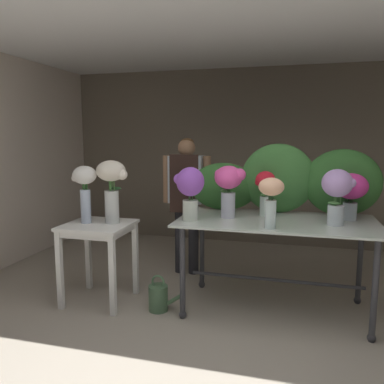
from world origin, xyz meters
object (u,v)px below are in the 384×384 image
at_px(vase_magenta_tulips, 351,190).
at_px(vase_cream_lisianthus_tall, 112,184).
at_px(vase_crimson_anemones, 265,188).
at_px(vase_fuchsia_stock, 229,185).
at_px(side_table_white, 98,235).
at_px(vase_peach_carnations, 271,195).
at_px(display_table_glass, 276,234).
at_px(florist, 187,191).
at_px(vase_lilac_roses, 337,190).
at_px(watering_can, 159,297).
at_px(vase_violet_dahlias, 190,188).
at_px(vase_white_roses_tall, 85,186).

height_order(vase_magenta_tulips, vase_cream_lisianthus_tall, vase_cream_lisianthus_tall).
bearing_deg(vase_crimson_anemones, vase_fuchsia_stock, -152.96).
bearing_deg(side_table_white, vase_peach_carnations, -4.22).
bearing_deg(vase_magenta_tulips, display_table_glass, -165.73).
relative_size(florist, vase_lilac_roses, 3.32).
height_order(side_table_white, florist, florist).
distance_m(display_table_glass, vase_peach_carnations, 0.54).
distance_m(side_table_white, vase_peach_carnations, 1.71).
relative_size(display_table_glass, watering_can, 5.00).
bearing_deg(vase_fuchsia_stock, vase_cream_lisianthus_tall, -172.13).
xyz_separation_m(vase_magenta_tulips, vase_cream_lisianthus_tall, (-2.18, -0.33, 0.03)).
distance_m(vase_magenta_tulips, vase_fuchsia_stock, 1.09).
distance_m(display_table_glass, vase_violet_dahlias, 0.89).
distance_m(vase_violet_dahlias, vase_cream_lisianthus_tall, 0.79).
distance_m(vase_lilac_roses, vase_peach_carnations, 0.59).
distance_m(vase_crimson_anemones, watering_can, 1.43).
relative_size(vase_magenta_tulips, vase_crimson_anemones, 1.00).
bearing_deg(vase_lilac_roses, side_table_white, -176.23).
height_order(vase_crimson_anemones, vase_peach_carnations, vase_crimson_anemones).
bearing_deg(vase_crimson_anemones, vase_violet_dahlias, -150.26).
bearing_deg(vase_lilac_roses, vase_white_roses_tall, -176.42).
height_order(display_table_glass, vase_white_roses_tall, vase_white_roses_tall).
xyz_separation_m(vase_crimson_anemones, vase_white_roses_tall, (-1.68, -0.37, 0.01)).
xyz_separation_m(vase_peach_carnations, vase_cream_lisianthus_tall, (-1.51, 0.18, 0.02)).
height_order(florist, vase_crimson_anemones, florist).
bearing_deg(display_table_glass, watering_can, -164.76).
relative_size(vase_violet_dahlias, vase_cream_lisianthus_tall, 0.79).
xyz_separation_m(vase_fuchsia_stock, vase_violet_dahlias, (-0.32, -0.20, -0.02)).
xyz_separation_m(vase_fuchsia_stock, vase_white_roses_tall, (-1.36, -0.21, -0.03)).
relative_size(vase_lilac_roses, vase_white_roses_tall, 0.86).
relative_size(florist, vase_peach_carnations, 3.80).
xyz_separation_m(display_table_glass, vase_crimson_anemones, (-0.12, 0.15, 0.40)).
xyz_separation_m(side_table_white, vase_cream_lisianthus_tall, (0.13, 0.06, 0.50)).
height_order(display_table_glass, vase_cream_lisianthus_tall, vase_cream_lisianthus_tall).
relative_size(florist, vase_magenta_tulips, 3.75).
distance_m(vase_lilac_roses, vase_white_roses_tall, 2.29).
bearing_deg(vase_violet_dahlias, vase_crimson_anemones, 29.74).
bearing_deg(vase_crimson_anemones, watering_can, -154.83).
distance_m(florist, vase_violet_dahlias, 1.03).
height_order(vase_peach_carnations, vase_cream_lisianthus_tall, vase_cream_lisianthus_tall).
distance_m(vase_fuchsia_stock, vase_violet_dahlias, 0.37).
distance_m(vase_peach_carnations, watering_can, 1.43).
distance_m(vase_magenta_tulips, vase_lilac_roses, 0.28).
bearing_deg(vase_violet_dahlias, vase_peach_carnations, -10.46).
height_order(vase_white_roses_tall, watering_can, vase_white_roses_tall).
xyz_separation_m(side_table_white, vase_fuchsia_stock, (1.23, 0.21, 0.51)).
relative_size(vase_crimson_anemones, vase_white_roses_tall, 0.77).
bearing_deg(florist, vase_crimson_anemones, -32.90).
height_order(side_table_white, vase_white_roses_tall, vase_white_roses_tall).
xyz_separation_m(florist, vase_magenta_tulips, (1.70, -0.60, 0.16)).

